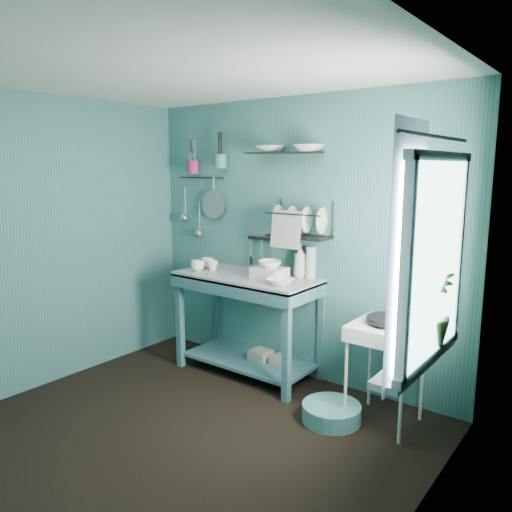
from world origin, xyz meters
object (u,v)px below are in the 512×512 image
Objects in this scene: storage_tin_small at (280,367)px; floor_basin at (331,413)px; frying_pan at (387,320)px; mug_mid at (213,266)px; storage_tin_large at (260,362)px; water_bottle at (311,262)px; hotplate_stand at (385,374)px; work_counter at (249,324)px; mug_right at (208,263)px; soap_bottle at (300,260)px; utensil_cup_magenta at (193,167)px; wash_tub at (270,273)px; dish_rack at (299,219)px; colander at (213,204)px; mug_left at (198,266)px; utensil_cup_teal at (221,161)px; potted_plant at (426,309)px.

storage_tin_small is 0.45× the size of floor_basin.
mug_mid is at bearing 177.87° from frying_pan.
water_bottle is at bearing 22.04° from storage_tin_large.
floor_basin is at bearing -156.92° from hotplate_stand.
mug_right is at bearing -173.69° from work_counter.
soap_bottle reaches higher than frying_pan.
frying_pan is 2.31× the size of utensil_cup_magenta.
frying_pan is at bearing -8.09° from utensil_cup_magenta.
wash_tub is 0.63× the size of floor_basin.
utensil_cup_magenta is at bearing 173.66° from work_counter.
storage_tin_small is (-1.08, 0.21, -0.28)m from hotplate_stand.
utensil_cup_magenta is 2.70m from floor_basin.
floor_basin is (0.62, -0.48, -1.39)m from dish_rack.
hotplate_stand reaches higher than storage_tin_large.
work_counter is 1.09m from dish_rack.
frying_pan is (1.76, -0.07, -0.18)m from mug_mid.
water_bottle is 0.63× the size of floor_basin.
frying_pan is 1.47m from storage_tin_large.
water_bottle is at bearing -0.10° from colander.
storage_tin_small is at bearing 11.63° from mug_mid.
water_bottle is at bearing 12.17° from mug_right.
water_bottle is at bearing 37.93° from dish_rack.
wash_tub is at bearing -116.57° from storage_tin_small.
utensil_cup_magenta is (-0.37, 0.35, 0.91)m from mug_left.
mug_left is 0.28× the size of floor_basin.
mug_mid is at bearing -50.19° from colander.
dish_rack is at bearing -3.08° from utensil_cup_teal.
mug_right is at bearing -28.40° from utensil_cup_magenta.
mug_left is 0.16m from mug_right.
utensil_cup_magenta reaches higher than dish_rack.
mug_left is 1.80m from floor_basin.
mug_right is 0.95× the size of utensil_cup_magenta.
potted_plant is at bearing -48.96° from frying_pan.
soap_bottle is 1.00× the size of frying_pan.
water_bottle is (0.90, 0.28, 0.09)m from mug_mid.
dish_rack reaches higher than wash_tub.
storage_tin_large is (-0.34, -0.09, -1.34)m from dish_rack.
mug_left is at bearing -160.10° from storage_tin_large.
utensil_cup_teal reaches higher than mug_right.
storage_tin_large reaches higher than storage_tin_small.
mug_right reaches higher than storage_tin_small.
wash_tub is 1.40× the size of storage_tin_small.
utensil_cup_teal reaches higher than colander.
colander is at bearing 159.35° from hotplate_stand.
mug_mid is 0.85m from soap_bottle.
wash_tub is at bearing -138.37° from water_bottle.
frying_pan is 2.31× the size of utensil_cup_teal.
colander is at bearing 129.81° from mug_mid.
soap_bottle is 1.62m from potted_plant.
dish_rack reaches higher than frying_pan.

